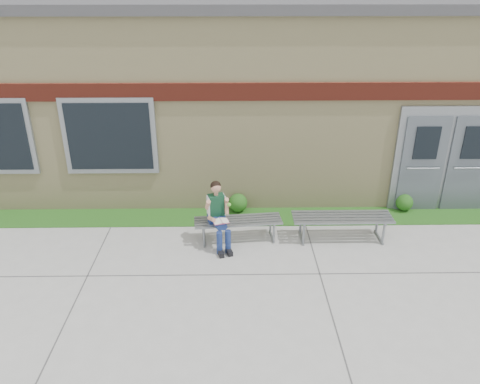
{
  "coord_description": "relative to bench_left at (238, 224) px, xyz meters",
  "views": [
    {
      "loc": [
        -0.48,
        -6.19,
        4.7
      ],
      "look_at": [
        -0.36,
        1.7,
        1.01
      ],
      "focal_mm": 35.0,
      "sensor_mm": 36.0,
      "label": 1
    }
  ],
  "objects": [
    {
      "name": "school_building",
      "position": [
        0.4,
        4.3,
        1.77
      ],
      "size": [
        16.2,
        6.22,
        4.2
      ],
      "color": "beige",
      "rests_on": "ground"
    },
    {
      "name": "bench_left",
      "position": [
        0.0,
        0.0,
        0.0
      ],
      "size": [
        1.71,
        0.63,
        0.43
      ],
      "rotation": [
        0.0,
        0.0,
        0.1
      ],
      "color": "gray",
      "rests_on": "ground"
    },
    {
      "name": "shrub_east",
      "position": [
        3.63,
        1.16,
        -0.13
      ],
      "size": [
        0.37,
        0.37,
        0.37
      ],
      "primitive_type": "sphere",
      "color": "#1F4E14",
      "rests_on": "grass_strip"
    },
    {
      "name": "shrub_mid",
      "position": [
        0.01,
        1.16,
        -0.11
      ],
      "size": [
        0.4,
        0.4,
        0.4
      ],
      "primitive_type": "sphere",
      "color": "#1F4E14",
      "rests_on": "grass_strip"
    },
    {
      "name": "ground",
      "position": [
        0.4,
        -1.69,
        -0.33
      ],
      "size": [
        80.0,
        80.0,
        0.0
      ],
      "primitive_type": "plane",
      "color": "#9E9E99",
      "rests_on": "ground"
    },
    {
      "name": "girl",
      "position": [
        -0.37,
        -0.18,
        0.33
      ],
      "size": [
        0.53,
        0.79,
        1.27
      ],
      "rotation": [
        0.0,
        0.0,
        0.29
      ],
      "color": "navy",
      "rests_on": "ground"
    },
    {
      "name": "bench_right",
      "position": [
        2.0,
        -0.0,
        0.05
      ],
      "size": [
        1.9,
        0.53,
        0.49
      ],
      "rotation": [
        0.0,
        0.0,
        0.0
      ],
      "color": "gray",
      "rests_on": "ground"
    },
    {
      "name": "grass_strip",
      "position": [
        0.4,
        0.91,
        -0.32
      ],
      "size": [
        16.0,
        0.8,
        0.02
      ],
      "primitive_type": "cube",
      "color": "#1F4E14",
      "rests_on": "ground"
    }
  ]
}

